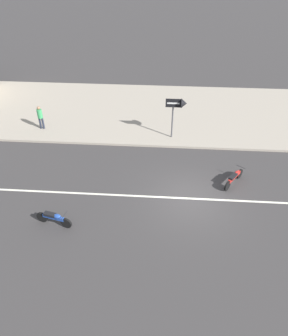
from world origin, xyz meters
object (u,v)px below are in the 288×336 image
(motorcycle_1, at_px, (234,177))
(pedestrian_near_clock, at_px, (40,116))
(arrow_signboard, at_px, (181,106))
(motorcycle_2, at_px, (54,218))

(motorcycle_1, distance_m, pedestrian_near_clock, 13.57)
(motorcycle_1, bearing_deg, pedestrian_near_clock, 157.90)
(motorcycle_1, relative_size, arrow_signboard, 0.59)
(motorcycle_1, distance_m, motorcycle_2, 9.81)
(motorcycle_1, height_order, pedestrian_near_clock, pedestrian_near_clock)
(motorcycle_1, relative_size, motorcycle_2, 0.91)
(arrow_signboard, bearing_deg, pedestrian_near_clock, 176.71)
(pedestrian_near_clock, bearing_deg, motorcycle_1, -22.10)
(motorcycle_2, relative_size, arrow_signboard, 0.66)
(arrow_signboard, xyz_separation_m, pedestrian_near_clock, (-9.55, 0.55, -1.35))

